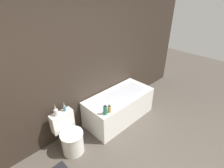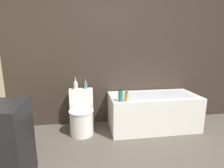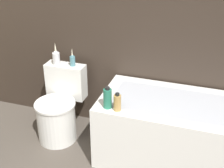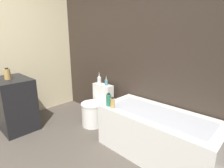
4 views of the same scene
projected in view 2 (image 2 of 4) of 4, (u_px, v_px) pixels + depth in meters
name	position (u px, v px, depth m)	size (l,w,h in m)	color
wall_back_tiled	(104.00, 51.00, 3.02)	(6.40, 0.06, 2.60)	#332821
bathtub	(153.00, 111.00, 2.97)	(1.46, 0.68, 0.58)	white
toilet	(82.00, 116.00, 2.80)	(0.39, 0.52, 0.68)	white
vase_gold	(76.00, 85.00, 2.86)	(0.07, 0.07, 0.22)	silver
vase_silver	(86.00, 85.00, 2.90)	(0.05, 0.05, 0.18)	teal
shampoo_bottle_tall	(121.00, 96.00, 2.56)	(0.07, 0.07, 0.18)	#267259
shampoo_bottle_short	(126.00, 97.00, 2.56)	(0.06, 0.06, 0.15)	tan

